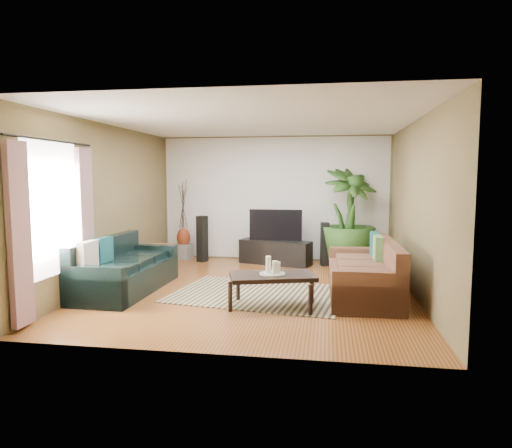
% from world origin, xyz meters
% --- Properties ---
extents(floor, '(5.50, 5.50, 0.00)m').
position_xyz_m(floor, '(0.00, 0.00, 0.00)').
color(floor, '#974F27').
rests_on(floor, ground).
extents(ceiling, '(5.50, 5.50, 0.00)m').
position_xyz_m(ceiling, '(0.00, 0.00, 2.70)').
color(ceiling, white).
rests_on(ceiling, ground).
extents(wall_back, '(5.00, 0.00, 5.00)m').
position_xyz_m(wall_back, '(0.00, 2.75, 1.35)').
color(wall_back, brown).
rests_on(wall_back, ground).
extents(wall_front, '(5.00, 0.00, 5.00)m').
position_xyz_m(wall_front, '(0.00, -2.75, 1.35)').
color(wall_front, brown).
rests_on(wall_front, ground).
extents(wall_left, '(0.00, 5.50, 5.50)m').
position_xyz_m(wall_left, '(-2.50, 0.00, 1.35)').
color(wall_left, brown).
rests_on(wall_left, ground).
extents(wall_right, '(0.00, 5.50, 5.50)m').
position_xyz_m(wall_right, '(2.50, 0.00, 1.35)').
color(wall_right, brown).
rests_on(wall_right, ground).
extents(backwall_panel, '(4.90, 0.00, 4.90)m').
position_xyz_m(backwall_panel, '(0.00, 2.74, 1.35)').
color(backwall_panel, white).
rests_on(backwall_panel, ground).
extents(window_pane, '(0.00, 1.80, 1.80)m').
position_xyz_m(window_pane, '(-2.48, -1.60, 1.40)').
color(window_pane, white).
rests_on(window_pane, ground).
extents(curtain_near, '(0.08, 0.35, 2.20)m').
position_xyz_m(curtain_near, '(-2.43, -2.35, 1.15)').
color(curtain_near, gray).
rests_on(curtain_near, ground).
extents(curtain_far, '(0.08, 0.35, 2.20)m').
position_xyz_m(curtain_far, '(-2.43, -0.85, 1.15)').
color(curtain_far, gray).
rests_on(curtain_far, ground).
extents(curtain_rod, '(0.03, 1.90, 0.03)m').
position_xyz_m(curtain_rod, '(-2.43, -1.60, 2.30)').
color(curtain_rod, black).
rests_on(curtain_rod, ground).
extents(sofa_left, '(0.99, 2.20, 0.85)m').
position_xyz_m(sofa_left, '(-2.00, -0.41, 0.42)').
color(sofa_left, black).
rests_on(sofa_left, floor).
extents(sofa_right, '(1.01, 2.19, 0.85)m').
position_xyz_m(sofa_right, '(1.71, -0.17, 0.42)').
color(sofa_right, brown).
rests_on(sofa_right, floor).
extents(area_rug, '(2.87, 2.23, 0.01)m').
position_xyz_m(area_rug, '(0.13, -0.29, 0.01)').
color(area_rug, '#9F8A5D').
rests_on(area_rug, floor).
extents(coffee_table, '(1.29, 0.93, 0.48)m').
position_xyz_m(coffee_table, '(0.42, -0.98, 0.24)').
color(coffee_table, black).
rests_on(coffee_table, floor).
extents(candle_tray, '(0.36, 0.36, 0.02)m').
position_xyz_m(candle_tray, '(0.42, -0.98, 0.48)').
color(candle_tray, '#969791').
rests_on(candle_tray, coffee_table).
extents(candle_tall, '(0.07, 0.07, 0.23)m').
position_xyz_m(candle_tall, '(0.36, -0.95, 0.61)').
color(candle_tall, '#F6E5D0').
rests_on(candle_tall, candle_tray).
extents(candle_mid, '(0.07, 0.07, 0.18)m').
position_xyz_m(candle_mid, '(0.46, -1.02, 0.58)').
color(candle_mid, beige).
rests_on(candle_mid, candle_tray).
extents(candle_short, '(0.07, 0.07, 0.15)m').
position_xyz_m(candle_short, '(0.49, -0.92, 0.57)').
color(candle_short, white).
rests_on(candle_short, candle_tray).
extents(tv_stand, '(1.56, 0.86, 0.50)m').
position_xyz_m(tv_stand, '(0.10, 2.19, 0.25)').
color(tv_stand, black).
rests_on(tv_stand, floor).
extents(television, '(1.10, 0.06, 0.65)m').
position_xyz_m(television, '(0.10, 2.21, 0.82)').
color(television, black).
rests_on(television, tv_stand).
extents(speaker_left, '(0.23, 0.25, 0.99)m').
position_xyz_m(speaker_left, '(-1.49, 2.23, 0.49)').
color(speaker_left, black).
rests_on(speaker_left, floor).
extents(speaker_right, '(0.19, 0.20, 0.89)m').
position_xyz_m(speaker_right, '(1.12, 2.20, 0.45)').
color(speaker_right, black).
rests_on(speaker_right, floor).
extents(potted_plant, '(1.57, 1.57, 2.00)m').
position_xyz_m(potted_plant, '(1.59, 2.28, 1.00)').
color(potted_plant, '#284F1A').
rests_on(potted_plant, floor).
extents(plant_pot, '(0.37, 0.37, 0.29)m').
position_xyz_m(plant_pot, '(1.59, 2.28, 0.14)').
color(plant_pot, black).
rests_on(plant_pot, floor).
extents(pedestal, '(0.40, 0.40, 0.33)m').
position_xyz_m(pedestal, '(-2.00, 2.50, 0.16)').
color(pedestal, gray).
rests_on(pedestal, floor).
extents(vase, '(0.30, 0.30, 0.42)m').
position_xyz_m(vase, '(-2.00, 2.50, 0.48)').
color(vase, maroon).
rests_on(vase, pedestal).
extents(side_table, '(0.54, 0.54, 0.51)m').
position_xyz_m(side_table, '(-2.04, 1.16, 0.25)').
color(side_table, brown).
rests_on(side_table, floor).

